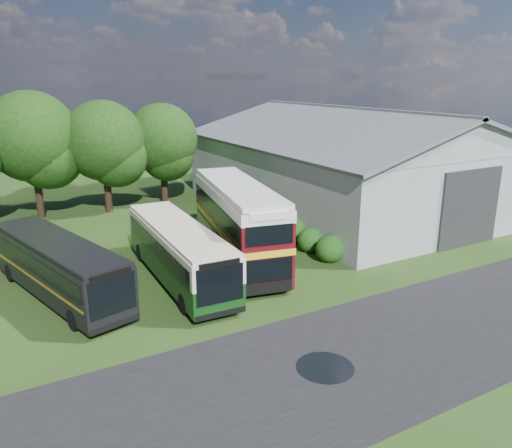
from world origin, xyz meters
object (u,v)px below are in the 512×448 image
storage_shed (348,156)px  bus_green_single (179,252)px  bus_maroon_double (238,224)px  bus_dark_single (58,267)px

storage_shed → bus_green_single: bearing=-155.2°
bus_maroon_double → bus_dark_single: size_ratio=1.03×
storage_shed → bus_maroon_double: 16.12m
storage_shed → bus_dark_single: bearing=-162.8°
bus_green_single → storage_shed: bearing=27.0°
bus_green_single → bus_dark_single: bearing=173.3°
storage_shed → bus_green_single: (-18.16, -8.37, -2.55)m
bus_maroon_double → bus_green_single: bearing=-155.7°
storage_shed → bus_dark_single: 25.32m
bus_green_single → bus_dark_single: size_ratio=1.02×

